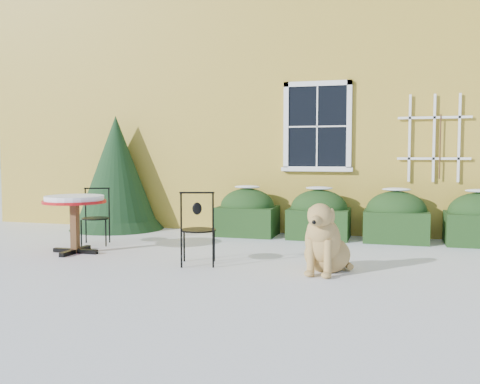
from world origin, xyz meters
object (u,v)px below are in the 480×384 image
(bistro_table, at_px, (74,205))
(patio_chair_near, at_px, (198,228))
(patio_chair_far, at_px, (96,216))
(evergreen_shrub, at_px, (117,184))
(dog, at_px, (324,244))

(bistro_table, bearing_deg, patio_chair_near, -8.81)
(patio_chair_near, distance_m, patio_chair_far, 2.45)
(patio_chair_far, bearing_deg, bistro_table, -102.57)
(evergreen_shrub, relative_size, patio_chair_near, 2.25)
(evergreen_shrub, xyz_separation_m, dog, (4.43, -2.88, -0.53))
(patio_chair_far, relative_size, dog, 0.94)
(bistro_table, height_order, patio_chair_far, patio_chair_far)
(bistro_table, distance_m, patio_chair_far, 0.83)
(patio_chair_near, relative_size, dog, 1.01)
(dog, bearing_deg, patio_chair_near, -172.09)
(evergreen_shrub, xyz_separation_m, patio_chair_near, (2.76, -2.84, -0.40))
(evergreen_shrub, height_order, patio_chair_far, evergreen_shrub)
(bistro_table, bearing_deg, patio_chair_far, 98.51)
(evergreen_shrub, relative_size, bistro_table, 2.40)
(patio_chair_far, bearing_deg, patio_chair_near, -47.92)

